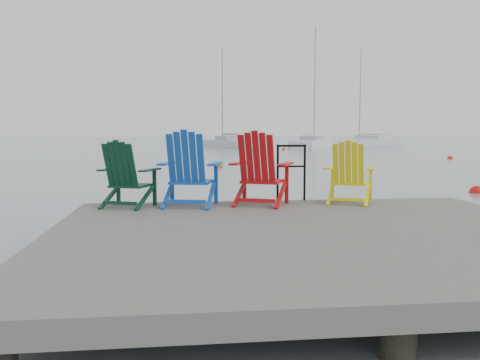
{
  "coord_description": "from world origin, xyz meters",
  "views": [
    {
      "loc": [
        -1.51,
        -5.5,
        1.59
      ],
      "look_at": [
        -0.59,
        2.35,
        0.85
      ],
      "focal_mm": 38.0,
      "sensor_mm": 36.0,
      "label": 1
    }
  ],
  "objects": [
    {
      "name": "buoy_b",
      "position": [
        0.2,
        17.37,
        0.0
      ],
      "size": [
        0.41,
        0.41,
        0.41
      ],
      "primitive_type": "sphere",
      "color": "#BB310B",
      "rests_on": "ground"
    },
    {
      "name": "dock",
      "position": [
        0.0,
        0.0,
        0.35
      ],
      "size": [
        6.0,
        5.0,
        1.4
      ],
      "color": "#33302D",
      "rests_on": "ground"
    },
    {
      "name": "chair_yellow",
      "position": [
        1.05,
        1.99,
        0.98
      ],
      "size": [
        0.93,
        0.89,
        0.95
      ],
      "rotation": [
        0.0,
        0.0,
        -0.44
      ],
      "color": "yellow",
      "rests_on": "dock"
    },
    {
      "name": "sailboat_mid",
      "position": [
        11.81,
        44.78,
        0.35
      ],
      "size": [
        6.61,
        9.05,
        12.47
      ],
      "rotation": [
        0.0,
        0.0,
        -0.53
      ],
      "color": "silver",
      "rests_on": "ground"
    },
    {
      "name": "ground",
      "position": [
        0.0,
        0.0,
        0.0
      ],
      "size": [
        400.0,
        400.0,
        0.0
      ],
      "primitive_type": "plane",
      "color": "gray",
      "rests_on": "ground"
    },
    {
      "name": "sailboat_near",
      "position": [
        3.07,
        47.06,
        0.36
      ],
      "size": [
        5.3,
        7.67,
        10.63
      ],
      "rotation": [
        0.0,
        0.0,
        0.48
      ],
      "color": "#BABABF",
      "rests_on": "ground"
    },
    {
      "name": "chair_red",
      "position": [
        -0.33,
        1.97,
        1.04
      ],
      "size": [
        1.05,
        1.0,
        1.08
      ],
      "rotation": [
        0.0,
        0.0,
        -0.4
      ],
      "color": "#B40D0F",
      "rests_on": "dock"
    },
    {
      "name": "sailboat_far",
      "position": [
        19.56,
        51.39,
        0.36
      ],
      "size": [
        8.45,
        3.57,
        11.35
      ],
      "rotation": [
        0.0,
        0.0,
        1.39
      ],
      "color": "white",
      "rests_on": "ground"
    },
    {
      "name": "buoy_d",
      "position": [
        7.85,
        40.0,
        0.0
      ],
      "size": [
        0.38,
        0.38,
        0.38
      ],
      "primitive_type": "sphere",
      "color": "#BA350A",
      "rests_on": "ground"
    },
    {
      "name": "buoy_c",
      "position": [
        14.73,
        23.51,
        0.0
      ],
      "size": [
        0.35,
        0.35,
        0.35
      ],
      "primitive_type": "sphere",
      "color": "red",
      "rests_on": "ground"
    },
    {
      "name": "chair_green",
      "position": [
        -2.3,
        1.98,
        0.98
      ],
      "size": [
        0.92,
        0.88,
        0.95
      ],
      "rotation": [
        0.0,
        0.0,
        -0.37
      ],
      "color": "#09321E",
      "rests_on": "dock"
    },
    {
      "name": "buoy_a",
      "position": [
        6.27,
        7.0,
        0.0
      ],
      "size": [
        0.39,
        0.39,
        0.39
      ],
      "primitive_type": "sphere",
      "color": "red",
      "rests_on": "ground"
    },
    {
      "name": "handrail",
      "position": [
        0.25,
        2.45,
        1.04
      ],
      "size": [
        0.48,
        0.04,
        0.9
      ],
      "color": "black",
      "rests_on": "dock"
    },
    {
      "name": "chair_blue",
      "position": [
        -1.39,
        1.96,
        1.05
      ],
      "size": [
        1.0,
        0.94,
        1.09
      ],
      "rotation": [
        0.0,
        0.0,
        -0.22
      ],
      "color": "#114AAF",
      "rests_on": "dock"
    }
  ]
}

